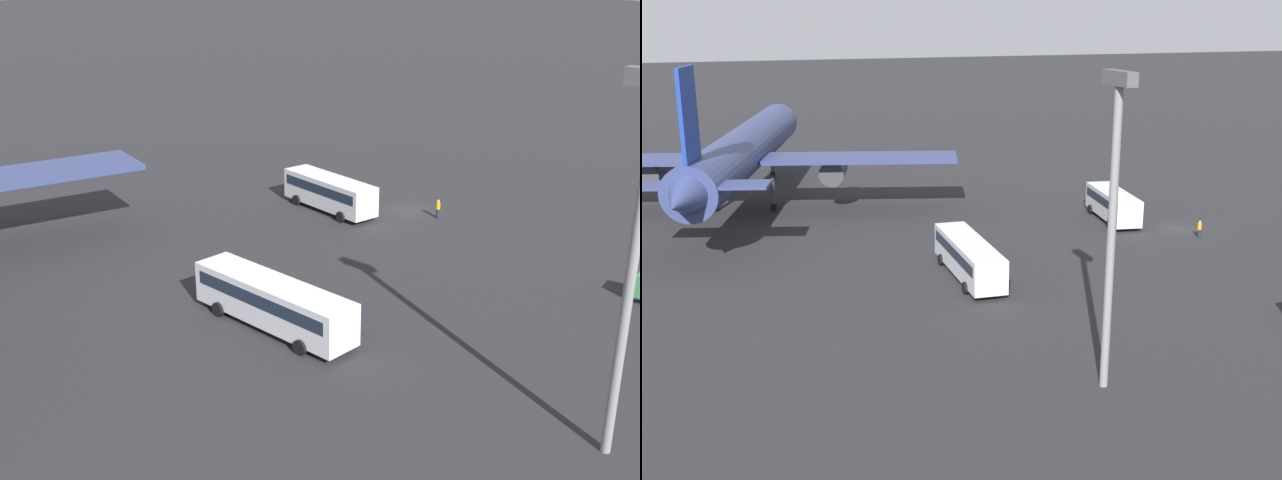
% 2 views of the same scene
% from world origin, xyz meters
% --- Properties ---
extents(ground_plane, '(600.00, 600.00, 0.00)m').
position_xyz_m(ground_plane, '(0.00, 0.00, 0.00)').
color(ground_plane, '#232326').
extents(shuttle_bus_near, '(10.72, 4.37, 3.18)m').
position_xyz_m(shuttle_bus_near, '(5.31, 4.60, 1.91)').
color(shuttle_bus_near, silver).
rests_on(shuttle_bus_near, ground).
extents(shuttle_bus_far, '(12.67, 3.56, 3.22)m').
position_xyz_m(shuttle_bus_far, '(-7.82, 25.40, 1.93)').
color(shuttle_bus_far, silver).
rests_on(shuttle_bus_far, ground).
extents(worker_person, '(0.38, 0.38, 1.74)m').
position_xyz_m(worker_person, '(-3.51, -0.27, 0.87)').
color(worker_person, '#1E1E2D').
rests_on(worker_person, ground).
extents(light_pole, '(2.80, 0.70, 18.70)m').
position_xyz_m(light_pole, '(-29.67, 24.25, 11.38)').
color(light_pole, slate).
rests_on(light_pole, ground).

